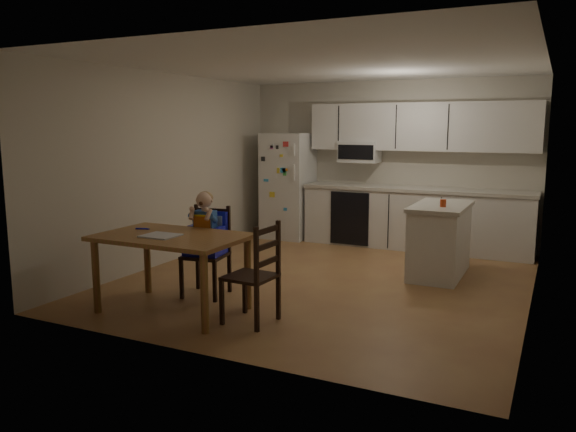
# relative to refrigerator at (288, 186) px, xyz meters

# --- Properties ---
(room) EXTENTS (4.52, 5.01, 2.51)m
(room) POSITION_rel_refrigerator_xyz_m (1.55, -1.67, 0.40)
(room) COLOR brown
(room) RESTS_ON ground
(refrigerator) EXTENTS (0.72, 0.70, 1.70)m
(refrigerator) POSITION_rel_refrigerator_xyz_m (0.00, 0.00, 0.00)
(refrigerator) COLOR silver
(refrigerator) RESTS_ON ground
(kitchen_run) EXTENTS (3.37, 0.62, 2.15)m
(kitchen_run) POSITION_rel_refrigerator_xyz_m (2.05, 0.09, 0.03)
(kitchen_run) COLOR silver
(kitchen_run) RESTS_ON ground
(kitchen_island) EXTENTS (0.62, 1.19, 0.88)m
(kitchen_island) POSITION_rel_refrigerator_xyz_m (2.71, -1.34, -0.41)
(kitchen_island) COLOR silver
(kitchen_island) RESTS_ON ground
(red_cup) EXTENTS (0.07, 0.07, 0.09)m
(red_cup) POSITION_rel_refrigerator_xyz_m (2.77, -1.54, 0.07)
(red_cup) COLOR red
(red_cup) RESTS_ON kitchen_island
(dining_table) EXTENTS (1.43, 0.92, 0.77)m
(dining_table) POSITION_rel_refrigerator_xyz_m (0.62, -3.87, -0.19)
(dining_table) COLOR olive
(dining_table) RESTS_ON ground
(napkin) EXTENTS (0.33, 0.29, 0.01)m
(napkin) POSITION_rel_refrigerator_xyz_m (0.57, -3.97, -0.08)
(napkin) COLOR silver
(napkin) RESTS_ON dining_table
(toddler_spoon) EXTENTS (0.12, 0.06, 0.02)m
(toddler_spoon) POSITION_rel_refrigerator_xyz_m (0.16, -3.76, -0.08)
(toddler_spoon) COLOR #171BD1
(toddler_spoon) RESTS_ON dining_table
(chair_booster) EXTENTS (0.48, 0.48, 1.13)m
(chair_booster) POSITION_rel_refrigerator_xyz_m (0.61, -3.25, -0.17)
(chair_booster) COLOR black
(chair_booster) RESTS_ON ground
(chair_side) EXTENTS (0.44, 0.44, 0.95)m
(chair_side) POSITION_rel_refrigerator_xyz_m (1.56, -3.82, -0.31)
(chair_side) COLOR black
(chair_side) RESTS_ON ground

